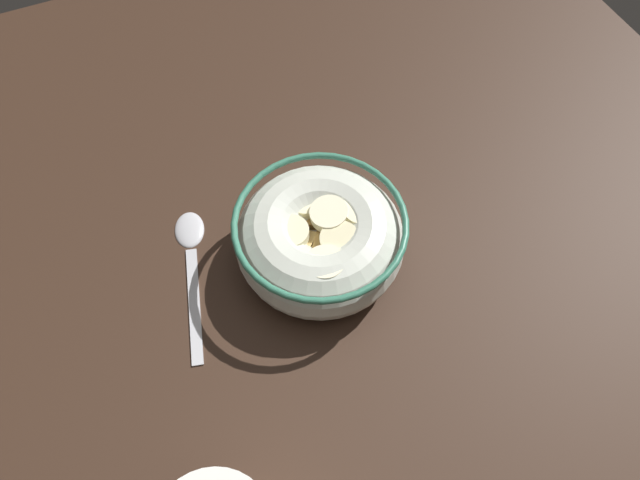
% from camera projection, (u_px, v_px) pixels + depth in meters
% --- Properties ---
extents(ground_plane, '(0.96, 0.96, 0.02)m').
position_uv_depth(ground_plane, '(320.00, 261.00, 0.56)').
color(ground_plane, '#332116').
extents(cereal_bowl, '(0.15, 0.15, 0.06)m').
position_uv_depth(cereal_bowl, '(320.00, 238.00, 0.52)').
color(cereal_bowl, beige).
rests_on(cereal_bowl, ground_plane).
extents(spoon, '(0.16, 0.06, 0.01)m').
position_uv_depth(spoon, '(190.00, 249.00, 0.55)').
color(spoon, '#B7B7BC').
rests_on(spoon, ground_plane).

